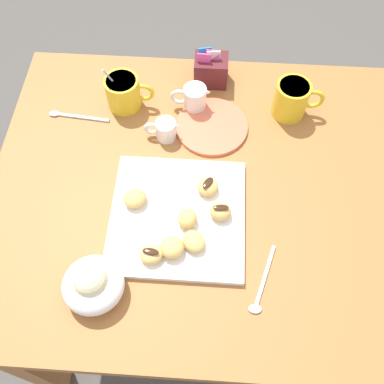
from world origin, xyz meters
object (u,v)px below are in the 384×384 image
(coffee_mug_yellow_right, at_px, (292,99))
(cream_pitcher_white, at_px, (194,98))
(sugar_caddy, at_px, (211,70))
(beignet_5, at_px, (151,254))
(dining_table, at_px, (200,212))
(beignet_2, at_px, (194,241))
(beignet_4, at_px, (187,218))
(beignet_1, at_px, (220,211))
(chocolate_sauce_pitcher, at_px, (165,129))
(saucer_coral_left, at_px, (212,126))
(beignet_3, at_px, (172,247))
(beignet_0, at_px, (208,187))
(beignet_6, at_px, (135,198))
(pastry_plate_square, at_px, (178,216))
(ice_cream_bowl, at_px, (93,284))
(coffee_mug_yellow_left, at_px, (124,92))

(coffee_mug_yellow_right, distance_m, cream_pitcher_white, 0.25)
(sugar_caddy, relative_size, beignet_5, 2.09)
(dining_table, bearing_deg, beignet_2, -92.56)
(beignet_4, bearing_deg, beignet_1, 17.13)
(coffee_mug_yellow_right, relative_size, chocolate_sauce_pitcher, 1.40)
(sugar_caddy, xyz_separation_m, saucer_coral_left, (0.01, -0.17, -0.04))
(beignet_3, height_order, beignet_5, beignet_3)
(coffee_mug_yellow_right, bearing_deg, sugar_caddy, 154.87)
(beignet_0, distance_m, beignet_6, 0.17)
(chocolate_sauce_pitcher, xyz_separation_m, beignet_3, (0.05, -0.32, 0.00))
(coffee_mug_yellow_right, bearing_deg, cream_pitcher_white, -179.83)
(beignet_0, relative_size, beignet_5, 0.98)
(pastry_plate_square, xyz_separation_m, beignet_1, (0.10, 0.01, 0.02))
(coffee_mug_yellow_right, relative_size, beignet_5, 2.54)
(dining_table, distance_m, beignet_4, 0.19)
(beignet_5, bearing_deg, ice_cream_bowl, -145.51)
(cream_pitcher_white, relative_size, chocolate_sauce_pitcher, 1.14)
(saucer_coral_left, bearing_deg, beignet_1, -83.51)
(coffee_mug_yellow_left, height_order, beignet_4, coffee_mug_yellow_left)
(sugar_caddy, bearing_deg, coffee_mug_yellow_left, -155.94)
(beignet_5, height_order, beignet_6, beignet_6)
(beignet_0, height_order, beignet_6, same)
(saucer_coral_left, distance_m, beignet_3, 0.37)
(coffee_mug_yellow_right, bearing_deg, coffee_mug_yellow_left, 180.00)
(coffee_mug_yellow_right, xyz_separation_m, beignet_6, (-0.37, -0.31, -0.02))
(coffee_mug_yellow_left, distance_m, beignet_3, 0.45)
(chocolate_sauce_pitcher, distance_m, saucer_coral_left, 0.13)
(beignet_1, bearing_deg, pastry_plate_square, -176.44)
(dining_table, xyz_separation_m, coffee_mug_yellow_right, (0.22, 0.25, 0.18))
(cream_pitcher_white, xyz_separation_m, beignet_2, (0.02, -0.40, -0.01))
(beignet_1, bearing_deg, sugar_caddy, 95.40)
(dining_table, height_order, chocolate_sauce_pitcher, chocolate_sauce_pitcher)
(beignet_5, bearing_deg, sugar_caddy, 79.08)
(beignet_1, bearing_deg, dining_table, 121.36)
(cream_pitcher_white, height_order, beignet_1, cream_pitcher_white)
(dining_table, relative_size, ice_cream_bowl, 7.91)
(pastry_plate_square, relative_size, beignet_6, 5.70)
(sugar_caddy, xyz_separation_m, ice_cream_bowl, (-0.22, -0.62, -0.00))
(beignet_0, distance_m, beignet_5, 0.21)
(cream_pitcher_white, relative_size, saucer_coral_left, 0.55)
(dining_table, relative_size, cream_pitcher_white, 9.79)
(coffee_mug_yellow_right, bearing_deg, pastry_plate_square, -128.91)
(coffee_mug_yellow_right, distance_m, beignet_4, 0.43)
(beignet_4, xyz_separation_m, beignet_5, (-0.07, -0.09, -0.00))
(chocolate_sauce_pitcher, bearing_deg, sugar_caddy, 62.25)
(dining_table, distance_m, cream_pitcher_white, 0.30)
(ice_cream_bowl, xyz_separation_m, saucer_coral_left, (0.23, 0.45, -0.04))
(dining_table, height_order, beignet_1, beignet_1)
(beignet_1, distance_m, beignet_2, 0.09)
(pastry_plate_square, relative_size, saucer_coral_left, 1.63)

